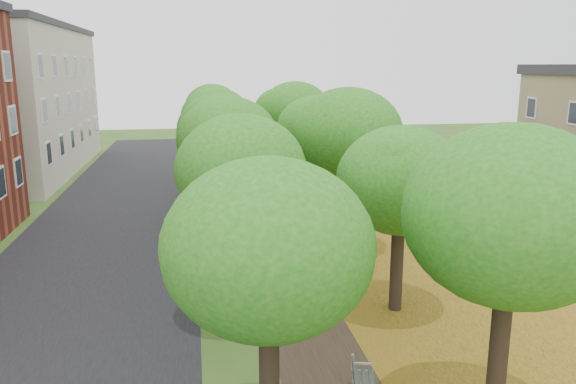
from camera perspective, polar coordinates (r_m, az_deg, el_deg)
name	(u,v)px	position (r m, az deg, el deg)	size (l,w,h in m)	color
street_asphalt	(106,240)	(26.18, -17.96, -4.63)	(8.00, 70.00, 0.01)	black
footpath	(274,232)	(26.10, -1.43, -4.04)	(3.20, 70.00, 0.01)	black
leaf_verge	(377,227)	(27.21, 9.07, -3.49)	(7.50, 70.00, 0.01)	#A3781E
parking_lot	(528,214)	(31.73, 23.22, -2.05)	(9.00, 16.00, 0.01)	black
tree_row_west	(224,139)	(24.98, -6.51, 5.37)	(4.03, 34.03, 6.11)	black
tree_row_east	(330,137)	(25.67, 4.30, 5.62)	(4.03, 34.03, 6.11)	black
car_red	(536,213)	(28.97, 23.87, -2.01)	(1.50, 4.30, 1.42)	maroon
car_grey	(465,192)	(32.13, 17.55, -0.04)	(2.12, 5.21, 1.51)	#2F2F33
car_white	(476,200)	(31.06, 18.58, -0.80)	(2.06, 4.47, 1.24)	silver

